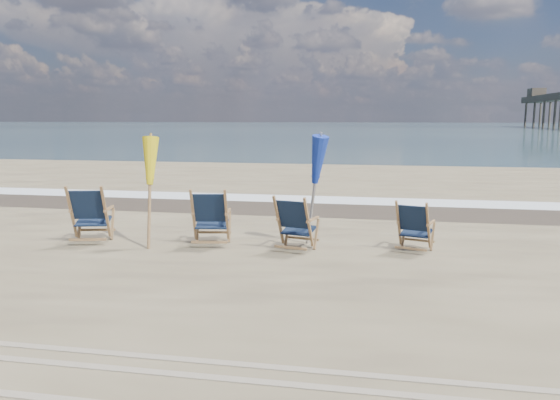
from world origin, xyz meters
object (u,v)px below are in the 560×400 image
Objects in this scene: beach_chair_1 at (227,217)px; beach_chair_0 at (106,214)px; beach_chair_3 at (428,228)px; umbrella_yellow at (148,166)px; umbrella_blue at (313,163)px; beach_chair_2 at (309,225)px.

beach_chair_0 is at bearing -4.37° from beach_chair_1.
umbrella_yellow is (-4.85, -0.33, 1.00)m from beach_chair_3.
beach_chair_0 is 1.26m from umbrella_yellow.
beach_chair_3 is 2.27m from umbrella_blue.
umbrella_blue is at bearing 12.18° from umbrella_yellow.
umbrella_yellow is (-1.35, -0.24, 0.92)m from beach_chair_1.
umbrella_yellow reaches higher than beach_chair_3.
umbrella_yellow is at bearing 163.71° from beach_chair_0.
beach_chair_3 is 0.46× the size of umbrella_yellow.
beach_chair_3 is (3.50, 0.09, -0.08)m from beach_chair_1.
beach_chair_2 is (1.51, -0.23, -0.04)m from beach_chair_1.
beach_chair_1 reaches higher than beach_chair_3.
umbrella_yellow reaches higher than beach_chair_1.
beach_chair_0 is 0.55× the size of umbrella_blue.
beach_chair_1 is at bearing -166.08° from umbrella_blue.
beach_chair_0 is 1.21× the size of beach_chair_3.
beach_chair_1 is at bearing 171.39° from beach_chair_0.
beach_chair_0 is at bearing 12.47° from beach_chair_2.
beach_chair_2 is at bearing 165.74° from beach_chair_0.
beach_chair_0 is 3.89m from umbrella_blue.
umbrella_yellow is at bearing 0.57° from beach_chair_1.
umbrella_blue is (-0.00, 0.60, 1.00)m from beach_chair_2.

